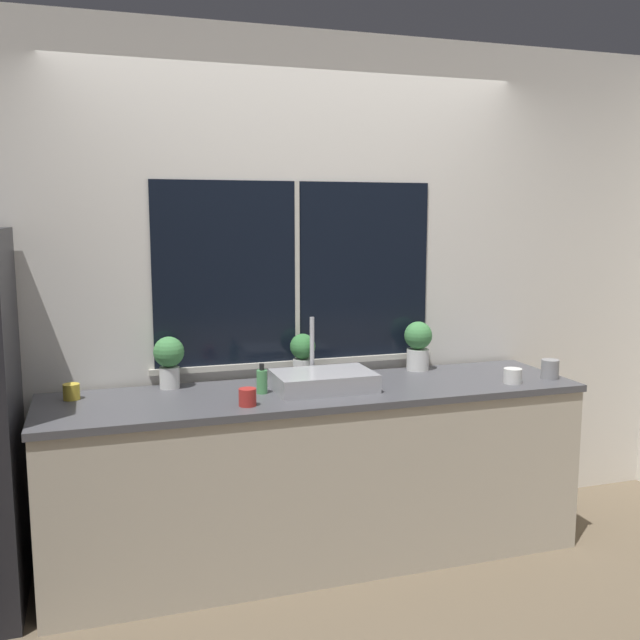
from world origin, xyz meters
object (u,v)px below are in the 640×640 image
mug_yellow (71,392)px  potted_plant_left (169,358)px  sink (323,380)px  mug_red (247,397)px  mug_white (513,376)px  soap_bottle (262,381)px  mug_grey (550,369)px  potted_plant_center (302,354)px  potted_plant_right (418,343)px

mug_yellow → potted_plant_left: bearing=10.6°
sink → mug_red: size_ratio=6.07×
mug_white → soap_bottle: bearing=171.6°
potted_plant_left → soap_bottle: bearing=-30.8°
mug_grey → mug_yellow: size_ratio=1.33×
sink → potted_plant_center: sink is taller
sink → mug_yellow: sink is taller
mug_red → mug_yellow: (-0.77, 0.37, -0.00)m
potted_plant_left → potted_plant_center: potted_plant_left is taller
sink → potted_plant_center: (-0.03, 0.27, 0.09)m
mug_grey → mug_red: mug_grey is taller
mug_yellow → mug_grey: bearing=-7.6°
potted_plant_right → mug_yellow: potted_plant_right is taller
sink → mug_red: (-0.43, -0.19, -0.01)m
sink → mug_grey: 1.23m
potted_plant_left → mug_grey: potted_plant_left is taller
potted_plant_center → mug_white: size_ratio=2.57×
potted_plant_left → potted_plant_center: 0.70m
mug_grey → mug_red: (-1.65, -0.04, -0.01)m
mug_white → mug_yellow: (-2.17, 0.35, -0.00)m
soap_bottle → mug_grey: bearing=-6.0°
mug_grey → mug_white: (-0.25, -0.03, -0.01)m
potted_plant_center → sink: bearing=-83.2°
mug_red → soap_bottle: bearing=60.5°
soap_bottle → mug_white: size_ratio=1.58×
sink → potted_plant_center: size_ratio=2.04×
potted_plant_left → soap_bottle: potted_plant_left is taller
mug_white → potted_plant_left: bearing=165.6°
potted_plant_center → mug_red: size_ratio=2.98×
sink → potted_plant_left: 0.78m
mug_white → potted_plant_center: bearing=156.5°
potted_plant_left → potted_plant_center: bearing=0.0°
sink → potted_plant_left: (-0.73, 0.27, 0.11)m
sink → soap_bottle: 0.31m
soap_bottle → potted_plant_center: bearing=41.8°
mug_grey → mug_white: size_ratio=1.09×
potted_plant_right → mug_yellow: 1.84m
mug_grey → mug_yellow: 2.43m
soap_bottle → mug_white: (1.29, -0.19, -0.02)m
potted_plant_right → mug_grey: potted_plant_right is taller
mug_yellow → sink: bearing=-8.5°
mug_red → mug_yellow: bearing=154.5°
potted_plant_right → mug_red: potted_plant_right is taller
potted_plant_left → mug_grey: (1.95, -0.41, -0.10)m
potted_plant_right → soap_bottle: 0.99m
potted_plant_center → mug_white: bearing=-23.5°
mug_grey → mug_white: 0.25m
potted_plant_right → soap_bottle: (-0.95, -0.25, -0.09)m
soap_bottle → mug_grey: 1.54m
potted_plant_center → soap_bottle: size_ratio=1.63×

